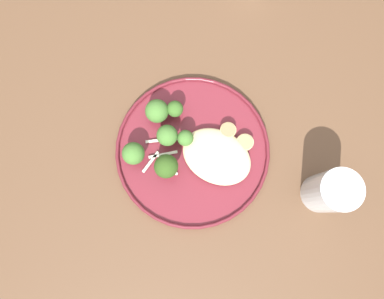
{
  "coord_description": "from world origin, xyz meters",
  "views": [
    {
      "loc": [
        0.06,
        -0.08,
        1.43
      ],
      "look_at": [
        -0.0,
        0.03,
        0.76
      ],
      "focal_mm": 34.18,
      "sensor_mm": 36.0,
      "label": 1
    }
  ],
  "objects_px": {
    "broccoli_floret_tall_stalk": "(167,136)",
    "seared_scallop_right_edge": "(221,157)",
    "water_glass": "(329,192)",
    "broccoli_floret_beside_noodles": "(133,153)",
    "broccoli_floret_rear_charred": "(185,138)",
    "dinner_plate": "(192,151)",
    "broccoli_floret_right_tilted": "(175,109)",
    "broccoli_floret_left_leaning": "(157,111)",
    "seared_scallop_front_small": "(221,144)",
    "seared_scallop_center_golden": "(245,142)",
    "broccoli_floret_front_edge": "(166,166)",
    "seared_scallop_rear_pale": "(228,131)"
  },
  "relations": [
    {
      "from": "broccoli_floret_tall_stalk",
      "to": "seared_scallop_right_edge",
      "type": "bearing_deg",
      "value": 8.79
    },
    {
      "from": "seared_scallop_right_edge",
      "to": "water_glass",
      "type": "bearing_deg",
      "value": 8.79
    },
    {
      "from": "broccoli_floret_beside_noodles",
      "to": "broccoli_floret_rear_charred",
      "type": "bearing_deg",
      "value": 45.1
    },
    {
      "from": "dinner_plate",
      "to": "broccoli_floret_right_tilted",
      "type": "xyz_separation_m",
      "value": [
        -0.06,
        0.05,
        0.03
      ]
    },
    {
      "from": "broccoli_floret_tall_stalk",
      "to": "water_glass",
      "type": "bearing_deg",
      "value": 8.79
    },
    {
      "from": "dinner_plate",
      "to": "broccoli_floret_left_leaning",
      "type": "distance_m",
      "value": 0.1
    },
    {
      "from": "seared_scallop_front_small",
      "to": "broccoli_floret_right_tilted",
      "type": "xyz_separation_m",
      "value": [
        -0.1,
        0.01,
        0.02
      ]
    },
    {
      "from": "seared_scallop_center_golden",
      "to": "broccoli_floret_beside_noodles",
      "type": "relative_size",
      "value": 0.57
    },
    {
      "from": "broccoli_floret_beside_noodles",
      "to": "dinner_plate",
      "type": "bearing_deg",
      "value": 34.74
    },
    {
      "from": "broccoli_floret_beside_noodles",
      "to": "broccoli_floret_right_tilted",
      "type": "bearing_deg",
      "value": 76.87
    },
    {
      "from": "broccoli_floret_front_edge",
      "to": "broccoli_floret_right_tilted",
      "type": "xyz_separation_m",
      "value": [
        -0.04,
        0.1,
        -0.01
      ]
    },
    {
      "from": "seared_scallop_front_small",
      "to": "broccoli_floret_front_edge",
      "type": "xyz_separation_m",
      "value": [
        -0.07,
        -0.09,
        0.03
      ]
    },
    {
      "from": "water_glass",
      "to": "broccoli_floret_rear_charred",
      "type": "bearing_deg",
      "value": -172.63
    },
    {
      "from": "broccoli_floret_rear_charred",
      "to": "water_glass",
      "type": "xyz_separation_m",
      "value": [
        0.27,
        0.03,
        0.0
      ]
    },
    {
      "from": "broccoli_floret_beside_noodles",
      "to": "water_glass",
      "type": "relative_size",
      "value": 0.51
    },
    {
      "from": "dinner_plate",
      "to": "seared_scallop_rear_pale",
      "type": "height_order",
      "value": "seared_scallop_rear_pale"
    },
    {
      "from": "broccoli_floret_front_edge",
      "to": "dinner_plate",
      "type": "bearing_deg",
      "value": 66.66
    },
    {
      "from": "broccoli_floret_rear_charred",
      "to": "broccoli_floret_beside_noodles",
      "type": "height_order",
      "value": "broccoli_floret_beside_noodles"
    },
    {
      "from": "seared_scallop_rear_pale",
      "to": "broccoli_floret_front_edge",
      "type": "relative_size",
      "value": 0.46
    },
    {
      "from": "water_glass",
      "to": "broccoli_floret_beside_noodles",
      "type": "bearing_deg",
      "value": -162.87
    },
    {
      "from": "seared_scallop_center_golden",
      "to": "broccoli_floret_beside_noodles",
      "type": "xyz_separation_m",
      "value": [
        -0.17,
        -0.12,
        0.02
      ]
    },
    {
      "from": "broccoli_floret_left_leaning",
      "to": "water_glass",
      "type": "xyz_separation_m",
      "value": [
        0.34,
        0.01,
        0.01
      ]
    },
    {
      "from": "seared_scallop_center_golden",
      "to": "broccoli_floret_tall_stalk",
      "type": "height_order",
      "value": "broccoli_floret_tall_stalk"
    },
    {
      "from": "dinner_plate",
      "to": "seared_scallop_center_golden",
      "type": "height_order",
      "value": "seared_scallop_center_golden"
    },
    {
      "from": "broccoli_floret_front_edge",
      "to": "broccoli_floret_right_tilted",
      "type": "height_order",
      "value": "broccoli_floret_front_edge"
    },
    {
      "from": "seared_scallop_center_golden",
      "to": "seared_scallop_right_edge",
      "type": "height_order",
      "value": "seared_scallop_right_edge"
    },
    {
      "from": "seared_scallop_front_small",
      "to": "dinner_plate",
      "type": "bearing_deg",
      "value": -141.46
    },
    {
      "from": "broccoli_floret_right_tilted",
      "to": "dinner_plate",
      "type": "bearing_deg",
      "value": -38.04
    },
    {
      "from": "seared_scallop_front_small",
      "to": "broccoli_floret_front_edge",
      "type": "distance_m",
      "value": 0.11
    },
    {
      "from": "seared_scallop_front_small",
      "to": "broccoli_floret_tall_stalk",
      "type": "distance_m",
      "value": 0.1
    },
    {
      "from": "dinner_plate",
      "to": "broccoli_floret_rear_charred",
      "type": "distance_m",
      "value": 0.04
    },
    {
      "from": "broccoli_floret_front_edge",
      "to": "broccoli_floret_beside_noodles",
      "type": "bearing_deg",
      "value": -173.69
    },
    {
      "from": "broccoli_floret_tall_stalk",
      "to": "water_glass",
      "type": "xyz_separation_m",
      "value": [
        0.3,
        0.05,
        0.0
      ]
    },
    {
      "from": "broccoli_floret_rear_charred",
      "to": "broccoli_floret_beside_noodles",
      "type": "distance_m",
      "value": 0.1
    },
    {
      "from": "dinner_plate",
      "to": "broccoli_floret_right_tilted",
      "type": "distance_m",
      "value": 0.08
    },
    {
      "from": "seared_scallop_right_edge",
      "to": "broccoli_floret_left_leaning",
      "type": "relative_size",
      "value": 0.59
    },
    {
      "from": "dinner_plate",
      "to": "seared_scallop_front_small",
      "type": "height_order",
      "value": "seared_scallop_front_small"
    },
    {
      "from": "broccoli_floret_front_edge",
      "to": "broccoli_floret_beside_noodles",
      "type": "height_order",
      "value": "broccoli_floret_front_edge"
    },
    {
      "from": "seared_scallop_rear_pale",
      "to": "seared_scallop_front_small",
      "type": "height_order",
      "value": "seared_scallop_rear_pale"
    },
    {
      "from": "water_glass",
      "to": "broccoli_floret_left_leaning",
      "type": "bearing_deg",
      "value": -177.61
    },
    {
      "from": "broccoli_floret_rear_charred",
      "to": "broccoli_floret_front_edge",
      "type": "height_order",
      "value": "broccoli_floret_front_edge"
    },
    {
      "from": "seared_scallop_front_small",
      "to": "broccoli_floret_beside_noodles",
      "type": "bearing_deg",
      "value": -143.95
    },
    {
      "from": "seared_scallop_rear_pale",
      "to": "broccoli_floret_rear_charred",
      "type": "relative_size",
      "value": 0.59
    },
    {
      "from": "broccoli_floret_rear_charred",
      "to": "seared_scallop_center_golden",
      "type": "bearing_deg",
      "value": 26.75
    },
    {
      "from": "seared_scallop_right_edge",
      "to": "broccoli_floret_right_tilted",
      "type": "bearing_deg",
      "value": 163.16
    },
    {
      "from": "seared_scallop_right_edge",
      "to": "broccoli_floret_front_edge",
      "type": "xyz_separation_m",
      "value": [
        -0.08,
        -0.07,
        0.03
      ]
    },
    {
      "from": "broccoli_floret_rear_charred",
      "to": "water_glass",
      "type": "height_order",
      "value": "water_glass"
    },
    {
      "from": "broccoli_floret_front_edge",
      "to": "broccoli_floret_right_tilted",
      "type": "relative_size",
      "value": 1.33
    },
    {
      "from": "seared_scallop_center_golden",
      "to": "broccoli_floret_rear_charred",
      "type": "height_order",
      "value": "broccoli_floret_rear_charred"
    },
    {
      "from": "dinner_plate",
      "to": "broccoli_floret_left_leaning",
      "type": "relative_size",
      "value": 5.42
    }
  ]
}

